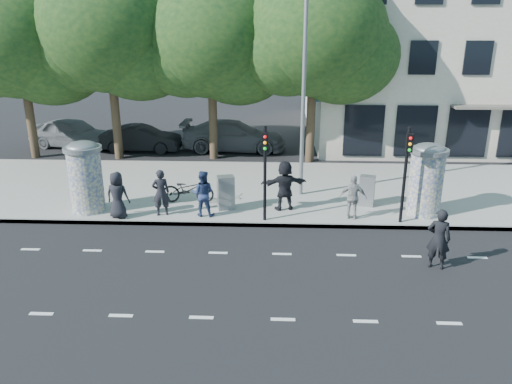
{
  "coord_description": "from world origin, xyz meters",
  "views": [
    {
      "loc": [
        -0.22,
        -12.68,
        6.9
      ],
      "look_at": [
        -0.9,
        3.5,
        1.32
      ],
      "focal_mm": 35.0,
      "sensor_mm": 36.0,
      "label": 1
    }
  ],
  "objects_px": {
    "cabinet_right": "(367,191)",
    "car_mid": "(142,138)",
    "man_road": "(439,239)",
    "cabinet_left": "(226,193)",
    "traffic_pole_near": "(265,164)",
    "ped_c": "(203,193)",
    "car_right": "(234,136)",
    "ped_a": "(117,195)",
    "ad_column_right": "(426,178)",
    "bicycle": "(188,189)",
    "ped_f": "(285,185)",
    "traffic_pole_far": "(406,166)",
    "ped_e": "(353,197)",
    "street_lamp": "(304,79)",
    "ad_column_left": "(85,175)",
    "car_left": "(73,133)",
    "ped_b": "(161,193)"
  },
  "relations": [
    {
      "from": "street_lamp",
      "to": "ped_a",
      "type": "xyz_separation_m",
      "value": [
        -6.66,
        -2.78,
        -3.79
      ]
    },
    {
      "from": "cabinet_left",
      "to": "car_mid",
      "type": "height_order",
      "value": "same"
    },
    {
      "from": "man_road",
      "to": "car_left",
      "type": "bearing_deg",
      "value": -23.66
    },
    {
      "from": "street_lamp",
      "to": "car_right",
      "type": "relative_size",
      "value": 1.4
    },
    {
      "from": "man_road",
      "to": "bicycle",
      "type": "bearing_deg",
      "value": -13.48
    },
    {
      "from": "cabinet_right",
      "to": "traffic_pole_near",
      "type": "bearing_deg",
      "value": -141.29
    },
    {
      "from": "car_left",
      "to": "ped_c",
      "type": "bearing_deg",
      "value": -125.97
    },
    {
      "from": "ped_e",
      "to": "traffic_pole_near",
      "type": "bearing_deg",
      "value": 15.82
    },
    {
      "from": "man_road",
      "to": "cabinet_left",
      "type": "xyz_separation_m",
      "value": [
        -6.61,
        4.18,
        -0.12
      ]
    },
    {
      "from": "car_mid",
      "to": "ped_e",
      "type": "bearing_deg",
      "value": -132.68
    },
    {
      "from": "car_mid",
      "to": "car_right",
      "type": "bearing_deg",
      "value": -83.99
    },
    {
      "from": "ped_e",
      "to": "man_road",
      "type": "height_order",
      "value": "man_road"
    },
    {
      "from": "traffic_pole_near",
      "to": "cabinet_left",
      "type": "height_order",
      "value": "traffic_pole_near"
    },
    {
      "from": "ped_f",
      "to": "car_right",
      "type": "distance_m",
      "value": 9.9
    },
    {
      "from": "car_left",
      "to": "car_mid",
      "type": "height_order",
      "value": "car_left"
    },
    {
      "from": "ped_e",
      "to": "car_right",
      "type": "distance_m",
      "value": 11.56
    },
    {
      "from": "man_road",
      "to": "car_mid",
      "type": "relative_size",
      "value": 0.42
    },
    {
      "from": "ped_a",
      "to": "man_road",
      "type": "relative_size",
      "value": 0.93
    },
    {
      "from": "traffic_pole_near",
      "to": "man_road",
      "type": "bearing_deg",
      "value": -30.97
    },
    {
      "from": "man_road",
      "to": "car_mid",
      "type": "bearing_deg",
      "value": -30.5
    },
    {
      "from": "ped_f",
      "to": "man_road",
      "type": "bearing_deg",
      "value": 123.09
    },
    {
      "from": "traffic_pole_far",
      "to": "ped_e",
      "type": "relative_size",
      "value": 2.11
    },
    {
      "from": "ped_a",
      "to": "ad_column_right",
      "type": "bearing_deg",
      "value": -167.71
    },
    {
      "from": "ad_column_right",
      "to": "ped_f",
      "type": "distance_m",
      "value": 5.11
    },
    {
      "from": "bicycle",
      "to": "ad_column_right",
      "type": "bearing_deg",
      "value": -96.04
    },
    {
      "from": "street_lamp",
      "to": "car_right",
      "type": "xyz_separation_m",
      "value": [
        -3.4,
        7.82,
        -3.96
      ]
    },
    {
      "from": "man_road",
      "to": "ped_f",
      "type": "bearing_deg",
      "value": -26.7
    },
    {
      "from": "street_lamp",
      "to": "ped_f",
      "type": "xyz_separation_m",
      "value": [
        -0.69,
        -1.69,
        -3.7
      ]
    },
    {
      "from": "cabinet_right",
      "to": "car_mid",
      "type": "relative_size",
      "value": 0.27
    },
    {
      "from": "cabinet_left",
      "to": "car_right",
      "type": "relative_size",
      "value": 0.22
    },
    {
      "from": "ped_a",
      "to": "ped_f",
      "type": "height_order",
      "value": "ped_f"
    },
    {
      "from": "ped_b",
      "to": "car_left",
      "type": "height_order",
      "value": "ped_b"
    },
    {
      "from": "bicycle",
      "to": "car_right",
      "type": "relative_size",
      "value": 0.35
    },
    {
      "from": "ped_c",
      "to": "traffic_pole_near",
      "type": "bearing_deg",
      "value": 173.82
    },
    {
      "from": "ped_c",
      "to": "bicycle",
      "type": "bearing_deg",
      "value": -55.69
    },
    {
      "from": "traffic_pole_near",
      "to": "ped_c",
      "type": "height_order",
      "value": "traffic_pole_near"
    },
    {
      "from": "man_road",
      "to": "car_mid",
      "type": "height_order",
      "value": "man_road"
    },
    {
      "from": "street_lamp",
      "to": "car_left",
      "type": "xyz_separation_m",
      "value": [
        -12.61,
        8.13,
        -3.96
      ]
    },
    {
      "from": "ped_c",
      "to": "ped_f",
      "type": "bearing_deg",
      "value": -161.93
    },
    {
      "from": "car_left",
      "to": "car_right",
      "type": "xyz_separation_m",
      "value": [
        9.2,
        -0.31,
        -0.01
      ]
    },
    {
      "from": "traffic_pole_far",
      "to": "ped_f",
      "type": "distance_m",
      "value": 4.39
    },
    {
      "from": "ad_column_left",
      "to": "traffic_pole_near",
      "type": "height_order",
      "value": "traffic_pole_near"
    },
    {
      "from": "man_road",
      "to": "street_lamp",
      "type": "bearing_deg",
      "value": -40.78
    },
    {
      "from": "traffic_pole_far",
      "to": "ped_a",
      "type": "height_order",
      "value": "traffic_pole_far"
    },
    {
      "from": "traffic_pole_far",
      "to": "ped_e",
      "type": "distance_m",
      "value": 2.12
    },
    {
      "from": "bicycle",
      "to": "car_mid",
      "type": "distance_m",
      "value": 9.45
    },
    {
      "from": "ped_b",
      "to": "bicycle",
      "type": "bearing_deg",
      "value": -135.0
    },
    {
      "from": "traffic_pole_near",
      "to": "ped_e",
      "type": "height_order",
      "value": "traffic_pole_near"
    },
    {
      "from": "cabinet_right",
      "to": "car_mid",
      "type": "height_order",
      "value": "car_mid"
    },
    {
      "from": "ad_column_left",
      "to": "bicycle",
      "type": "xyz_separation_m",
      "value": [
        3.57,
        1.03,
        -0.86
      ]
    }
  ]
}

